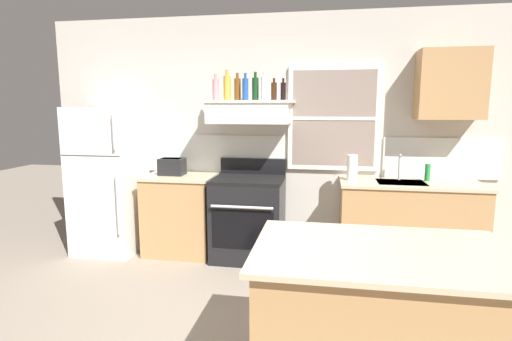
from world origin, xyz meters
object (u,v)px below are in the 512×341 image
object	(u,v)px
bottle_clear_tall	(264,88)
paper_towel_roll	(352,168)
bottle_brown_stout	(274,91)
kitchen_island	(379,326)
bottle_rose_pink	(216,89)
bottle_amber_wine	(238,89)
bottle_dark_green_wine	(255,89)
toaster	(172,166)
bottle_blue_liqueur	(245,89)
dish_soap_bottle	(428,172)
stove_range	(249,217)
bottle_balsamic_dark	(283,91)
refrigerator	(109,180)
bottle_champagne_gold_foil	(227,88)

from	to	relation	value
bottle_clear_tall	paper_towel_roll	xyz separation A→B (m)	(0.94, -0.03, -0.83)
bottle_brown_stout	kitchen_island	bearing A→B (deg)	-67.79
bottle_rose_pink	kitchen_island	size ratio (longest dim) A/B	0.20
bottle_amber_wine	bottle_dark_green_wine	bearing A→B (deg)	-0.99
toaster	bottle_blue_liqueur	bearing A→B (deg)	2.23
paper_towel_roll	dish_soap_bottle	bearing A→B (deg)	7.33
stove_range	bottle_balsamic_dark	xyz separation A→B (m)	(0.37, 0.05, 1.38)
stove_range	bottle_amber_wine	world-z (taller)	bottle_amber_wine
stove_range	bottle_dark_green_wine	distance (m)	1.42
bottle_amber_wine	paper_towel_roll	bearing A→B (deg)	-4.65
refrigerator	kitchen_island	distance (m)	3.47
bottle_balsamic_dark	dish_soap_bottle	size ratio (longest dim) A/B	1.28
bottle_champagne_gold_foil	bottle_dark_green_wine	xyz separation A→B (m)	(0.31, 0.01, -0.01)
bottle_champagne_gold_foil	bottle_amber_wine	distance (m)	0.11
stove_range	bottle_rose_pink	world-z (taller)	bottle_rose_pink
stove_range	bottle_blue_liqueur	xyz separation A→B (m)	(-0.04, 0.07, 1.40)
bottle_clear_tall	dish_soap_bottle	bearing A→B (deg)	2.26
bottle_dark_green_wine	bottle_brown_stout	bearing A→B (deg)	-8.82
bottle_brown_stout	bottle_dark_green_wine	bearing A→B (deg)	171.18
bottle_champagne_gold_foil	paper_towel_roll	bearing A→B (deg)	-3.59
stove_range	kitchen_island	size ratio (longest dim) A/B	0.78
bottle_dark_green_wine	bottle_clear_tall	distance (m)	0.13
refrigerator	bottle_rose_pink	world-z (taller)	bottle_rose_pink
refrigerator	bottle_brown_stout	distance (m)	2.16
paper_towel_roll	kitchen_island	bearing A→B (deg)	-88.94
dish_soap_bottle	kitchen_island	distance (m)	2.37
bottle_balsamic_dark	paper_towel_roll	size ratio (longest dim) A/B	0.85
stove_range	bottle_balsamic_dark	bearing A→B (deg)	7.85
toaster	bottle_brown_stout	size ratio (longest dim) A/B	1.26
toaster	paper_towel_roll	bearing A→B (deg)	-0.09
bottle_champagne_gold_foil	bottle_brown_stout	distance (m)	0.52
stove_range	dish_soap_bottle	bearing A→B (deg)	4.18
paper_towel_roll	bottle_dark_green_wine	bearing A→B (deg)	174.66
bottle_clear_tall	refrigerator	bearing A→B (deg)	-177.08
bottle_blue_liqueur	paper_towel_roll	world-z (taller)	bottle_blue_liqueur
toaster	bottle_rose_pink	bearing A→B (deg)	0.73
toaster	bottle_champagne_gold_foil	bearing A→B (deg)	7.38
refrigerator	bottle_clear_tall	xyz separation A→B (m)	(1.81, 0.09, 1.03)
bottle_amber_wine	bottle_rose_pink	bearing A→B (deg)	-157.55
bottle_amber_wine	bottle_clear_tall	bearing A→B (deg)	-12.81
bottle_rose_pink	kitchen_island	distance (m)	2.94
bottle_balsamic_dark	dish_soap_bottle	distance (m)	1.73
bottle_champagne_gold_foil	bottle_brown_stout	bearing A→B (deg)	-2.15
bottle_clear_tall	bottle_balsamic_dark	world-z (taller)	bottle_clear_tall
bottle_rose_pink	bottle_blue_liqueur	world-z (taller)	bottle_blue_liqueur
stove_range	bottle_champagne_gold_foil	xyz separation A→B (m)	(-0.26, 0.12, 1.42)
bottle_balsamic_dark	paper_towel_roll	world-z (taller)	bottle_balsamic_dark
paper_towel_roll	bottle_clear_tall	bearing A→B (deg)	178.05
bottle_rose_pink	bottle_blue_liqueur	size ratio (longest dim) A/B	0.98
bottle_blue_liqueur	bottle_dark_green_wine	xyz separation A→B (m)	(0.10, 0.06, 0.01)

